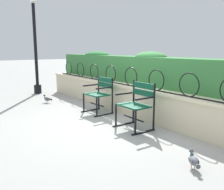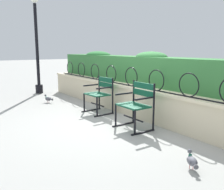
{
  "view_description": "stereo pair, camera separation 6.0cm",
  "coord_description": "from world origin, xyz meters",
  "px_view_note": "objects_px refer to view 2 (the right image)",
  "views": [
    {
      "loc": [
        3.99,
        -2.8,
        1.46
      ],
      "look_at": [
        0.0,
        0.06,
        0.55
      ],
      "focal_mm": 39.9,
      "sensor_mm": 36.0,
      "label": 1
    },
    {
      "loc": [
        4.02,
        -2.75,
        1.46
      ],
      "look_at": [
        0.0,
        0.06,
        0.55
      ],
      "focal_mm": 39.9,
      "sensor_mm": 36.0,
      "label": 2
    }
  ],
  "objects_px": {
    "park_chair_left": "(100,93)",
    "pigeon_near_chairs": "(192,161)",
    "lamppost": "(37,43)",
    "park_chair_right": "(136,104)",
    "pigeon_far_side": "(48,99)"
  },
  "relations": [
    {
      "from": "park_chair_right",
      "to": "lamppost",
      "type": "relative_size",
      "value": 0.27
    },
    {
      "from": "lamppost",
      "to": "park_chair_right",
      "type": "bearing_deg",
      "value": 2.71
    },
    {
      "from": "park_chair_left",
      "to": "park_chair_right",
      "type": "relative_size",
      "value": 0.95
    },
    {
      "from": "pigeon_far_side",
      "to": "lamppost",
      "type": "height_order",
      "value": "lamppost"
    },
    {
      "from": "pigeon_near_chairs",
      "to": "lamppost",
      "type": "bearing_deg",
      "value": 177.54
    },
    {
      "from": "pigeon_far_side",
      "to": "lamppost",
      "type": "xyz_separation_m",
      "value": [
        -1.63,
        0.31,
        1.54
      ]
    },
    {
      "from": "park_chair_left",
      "to": "park_chair_right",
      "type": "xyz_separation_m",
      "value": [
        1.37,
        -0.07,
        0.01
      ]
    },
    {
      "from": "park_chair_left",
      "to": "pigeon_near_chairs",
      "type": "bearing_deg",
      "value": -10.63
    },
    {
      "from": "park_chair_right",
      "to": "lamppost",
      "type": "bearing_deg",
      "value": -177.29
    },
    {
      "from": "park_chair_left",
      "to": "lamppost",
      "type": "distance_m",
      "value": 3.58
    },
    {
      "from": "park_chair_right",
      "to": "pigeon_near_chairs",
      "type": "height_order",
      "value": "park_chair_right"
    },
    {
      "from": "park_chair_left",
      "to": "lamppost",
      "type": "height_order",
      "value": "lamppost"
    },
    {
      "from": "park_chair_right",
      "to": "pigeon_near_chairs",
      "type": "distance_m",
      "value": 1.75
    },
    {
      "from": "pigeon_near_chairs",
      "to": "lamppost",
      "type": "xyz_separation_m",
      "value": [
        -6.37,
        0.27,
        1.54
      ]
    },
    {
      "from": "park_chair_right",
      "to": "pigeon_far_side",
      "type": "xyz_separation_m",
      "value": [
        -3.1,
        -0.53,
        -0.35
      ]
    }
  ]
}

